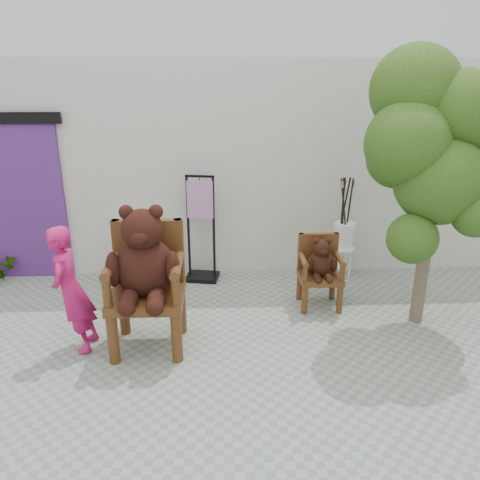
{
  "coord_description": "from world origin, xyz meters",
  "views": [
    {
      "loc": [
        -0.23,
        -3.84,
        2.8
      ],
      "look_at": [
        -0.01,
        1.33,
        0.95
      ],
      "focal_mm": 35.0,
      "sensor_mm": 36.0,
      "label": 1
    }
  ],
  "objects": [
    {
      "name": "person",
      "position": [
        -1.79,
        0.6,
        0.68
      ],
      "size": [
        0.33,
        0.5,
        1.37
      ],
      "primitive_type": "imported",
      "rotation": [
        0.0,
        0.0,
        -1.57
      ],
      "color": "#BD1760",
      "rests_on": "ground"
    },
    {
      "name": "back_wall",
      "position": [
        0.0,
        3.1,
        1.5
      ],
      "size": [
        9.0,
        1.0,
        3.0
      ],
      "primitive_type": "cube",
      "color": "beige",
      "rests_on": "ground"
    },
    {
      "name": "stool_bucket",
      "position": [
        1.51,
        2.35,
        0.64
      ],
      "size": [
        0.32,
        0.32,
        1.45
      ],
      "rotation": [
        0.0,
        0.0,
        0.14
      ],
      "color": "white",
      "rests_on": "ground"
    },
    {
      "name": "chair_big",
      "position": [
        -1.01,
        0.63,
        0.91
      ],
      "size": [
        0.77,
        0.83,
        1.59
      ],
      "color": "#42240E",
      "rests_on": "ground"
    },
    {
      "name": "ground_plane",
      "position": [
        0.0,
        0.0,
        0.0
      ],
      "size": [
        60.0,
        60.0,
        0.0
      ],
      "primitive_type": "plane",
      "color": "gray",
      "rests_on": "ground"
    },
    {
      "name": "tree",
      "position": [
        2.0,
        0.97,
        2.04
      ],
      "size": [
        1.55,
        1.41,
        3.1
      ],
      "rotation": [
        0.0,
        0.0,
        0.4
      ],
      "color": "#4F3E2F",
      "rests_on": "ground"
    },
    {
      "name": "cafe_table",
      "position": [
        -1.41,
        2.22,
        0.44
      ],
      "size": [
        0.6,
        0.6,
        0.7
      ],
      "rotation": [
        0.0,
        0.0,
        0.03
      ],
      "color": "white",
      "rests_on": "ground"
    },
    {
      "name": "doorway",
      "position": [
        -3.0,
        2.58,
        1.16
      ],
      "size": [
        1.4,
        0.11,
        2.33
      ],
      "color": "#512571",
      "rests_on": "ground"
    },
    {
      "name": "display_stand",
      "position": [
        -0.5,
        2.35,
        0.58
      ],
      "size": [
        0.5,
        0.42,
        1.51
      ],
      "rotation": [
        0.0,
        0.0,
        -0.17
      ],
      "color": "black",
      "rests_on": "ground"
    },
    {
      "name": "chair_small",
      "position": [
        1.0,
        1.48,
        0.55
      ],
      "size": [
        0.52,
        0.49,
        0.92
      ],
      "color": "#42240E",
      "rests_on": "ground"
    }
  ]
}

